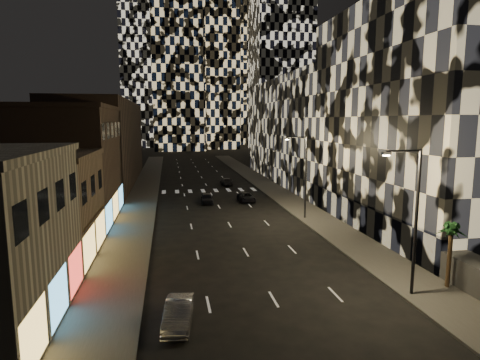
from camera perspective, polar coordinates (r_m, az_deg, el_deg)
name	(u,v)px	position (r m, az deg, el deg)	size (l,w,h in m)	color
sidewalk_left	(144,192)	(62.49, -13.53, -1.68)	(4.00, 120.00, 0.15)	#47443F
sidewalk_right	(272,188)	(64.41, 4.52, -1.17)	(4.00, 120.00, 0.15)	#47443F
curb_left	(158,192)	(62.39, -11.61, -1.63)	(0.20, 120.00, 0.15)	#4C4C47
curb_right	(259,189)	(63.91, 2.70, -1.23)	(0.20, 120.00, 0.15)	#4C4C47
retail_tan	(26,210)	(34.90, -28.16, -3.83)	(10.00, 10.00, 8.00)	#81664D
retail_brown	(65,166)	(46.49, -23.62, 1.80)	(10.00, 15.00, 12.00)	#463327
retail_filler_left	(104,143)	(72.36, -18.82, 4.98)	(10.00, 40.00, 14.00)	#463327
midrise_right	(436,119)	(44.40, 26.15, 7.83)	(16.00, 25.00, 22.00)	#232326
midrise_base	(359,216)	(41.42, 16.62, -4.91)	(0.60, 25.00, 3.00)	#383838
midrise_filler_right	(317,131)	(73.26, 10.85, 6.88)	(16.00, 40.00, 18.00)	#232326
tower_right_mid	(281,10)	(157.05, 5.87, 22.86)	(20.00, 20.00, 100.00)	black
tower_center_low	(177,17)	(155.87, -8.95, 21.97)	(18.00, 18.00, 95.00)	black
streetlight_near	(413,212)	(26.41, 23.39, -4.20)	(2.55, 0.25, 9.00)	black
streetlight_far	(304,171)	(44.22, 9.05, 1.25)	(2.55, 0.25, 9.00)	black
car_silver_parked	(178,313)	(22.69, -8.75, -18.25)	(1.40, 4.00, 1.32)	#A2A2A7
car_dark_midlane	(207,198)	(53.09, -4.73, -2.61)	(1.55, 3.85, 1.31)	black
car_dark_oncoming	(227,182)	(67.68, -1.92, -0.22)	(1.71, 4.21, 1.22)	black
car_dark_rightlane	(246,197)	(53.77, 0.91, -2.50)	(1.98, 4.30, 1.19)	black
palm_tree	(451,234)	(29.04, 27.83, -6.80)	(2.16, 2.17, 4.27)	#47331E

